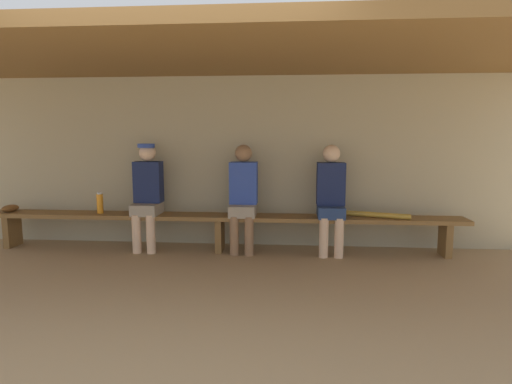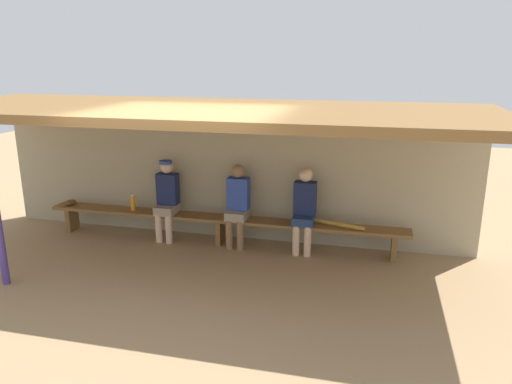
% 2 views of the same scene
% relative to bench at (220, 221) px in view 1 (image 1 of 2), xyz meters
% --- Properties ---
extents(ground_plane, '(24.00, 24.00, 0.00)m').
position_rel_bench_xyz_m(ground_plane, '(0.00, -1.55, -0.39)').
color(ground_plane, '#9E7F59').
extents(back_wall, '(8.00, 0.20, 2.20)m').
position_rel_bench_xyz_m(back_wall, '(0.00, 0.45, 0.71)').
color(back_wall, tan).
rests_on(back_wall, ground).
extents(dugout_roof, '(8.00, 2.80, 0.12)m').
position_rel_bench_xyz_m(dugout_roof, '(0.00, -0.85, 1.87)').
color(dugout_roof, brown).
rests_on(dugout_roof, back_wall).
extents(bench, '(6.00, 0.36, 0.46)m').
position_rel_bench_xyz_m(bench, '(0.00, 0.00, 0.00)').
color(bench, brown).
rests_on(bench, ground).
extents(player_with_sunglasses, '(0.34, 0.42, 1.34)m').
position_rel_bench_xyz_m(player_with_sunglasses, '(-0.92, 0.00, 0.36)').
color(player_with_sunglasses, gray).
rests_on(player_with_sunglasses, ground).
extents(player_rightmost, '(0.34, 0.42, 1.34)m').
position_rel_bench_xyz_m(player_rightmost, '(1.37, 0.00, 0.34)').
color(player_rightmost, navy).
rests_on(player_rightmost, ground).
extents(player_middle, '(0.34, 0.42, 1.34)m').
position_rel_bench_xyz_m(player_middle, '(0.30, 0.00, 0.34)').
color(player_middle, gray).
rests_on(player_middle, ground).
extents(water_bottle_clear, '(0.08, 0.08, 0.27)m').
position_rel_bench_xyz_m(water_bottle_clear, '(-1.54, -0.00, 0.20)').
color(water_bottle_clear, orange).
rests_on(water_bottle_clear, bench).
extents(baseball_glove_dark_brown, '(0.20, 0.26, 0.09)m').
position_rel_bench_xyz_m(baseball_glove_dark_brown, '(-2.76, 0.00, 0.12)').
color(baseball_glove_dark_brown, brown).
rests_on(baseball_glove_dark_brown, bench).
extents(baseball_bat, '(0.82, 0.29, 0.07)m').
position_rel_bench_xyz_m(baseball_bat, '(1.90, -0.00, 0.11)').
color(baseball_bat, '#B28C33').
rests_on(baseball_bat, bench).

